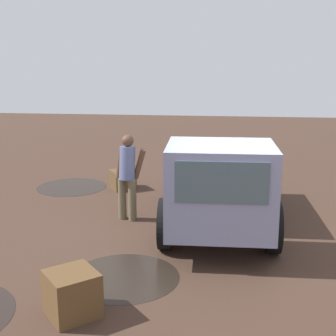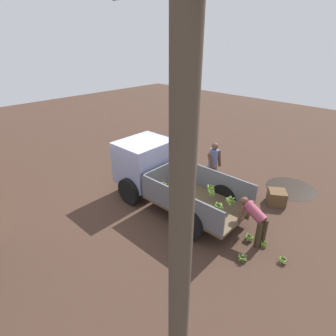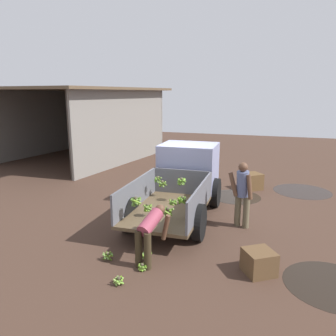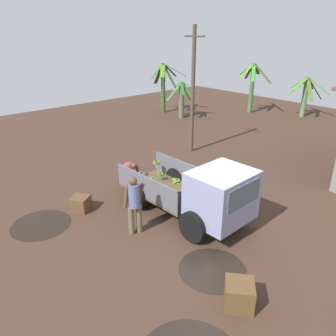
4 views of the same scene
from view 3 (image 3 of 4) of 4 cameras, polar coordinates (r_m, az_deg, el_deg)
name	(u,v)px [view 3 (image 3 of 4)]	position (r m, az deg, el deg)	size (l,w,h in m)	color
ground	(179,203)	(10.26, 1.86, -6.17)	(36.00, 36.00, 0.00)	#412D22
mud_patch_0	(236,197)	(11.12, 11.71, -4.89)	(1.64, 1.64, 0.01)	black
mud_patch_1	(302,191)	(12.40, 22.31, -3.76)	(1.94, 1.94, 0.01)	black
mud_patch_2	(333,285)	(6.88, 26.78, -17.76)	(1.72, 1.72, 0.01)	black
cargo_truck	(185,176)	(9.72, 2.91, -1.33)	(4.39, 2.09, 1.84)	brown
warehouse_shed	(86,108)	(17.91, -14.11, 10.09)	(9.07, 7.53, 3.62)	gray
person_foreground_visitor	(242,192)	(8.43, 12.83, -4.04)	(0.44, 0.67, 1.70)	brown
person_worker_loading	(150,230)	(6.64, -3.18, -10.77)	(0.84, 0.60, 1.11)	#332919
banana_bunch_on_ground_0	(142,266)	(6.62, -4.52, -16.72)	(0.20, 0.21, 0.16)	#4C4531
banana_bunch_on_ground_1	(147,256)	(6.94, -3.76, -15.00)	(0.24, 0.23, 0.19)	#4A4330
banana_bunch_on_ground_2	(108,255)	(7.06, -10.43, -14.74)	(0.24, 0.24, 0.18)	brown
banana_bunch_on_ground_3	(119,280)	(6.25, -8.58, -18.77)	(0.22, 0.22, 0.16)	#413B2A
wooden_crate_0	(259,262)	(6.68, 15.56, -15.51)	(0.53, 0.53, 0.46)	brown
wooden_crate_1	(252,181)	(12.04, 14.44, -2.25)	(0.59, 0.59, 0.58)	brown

